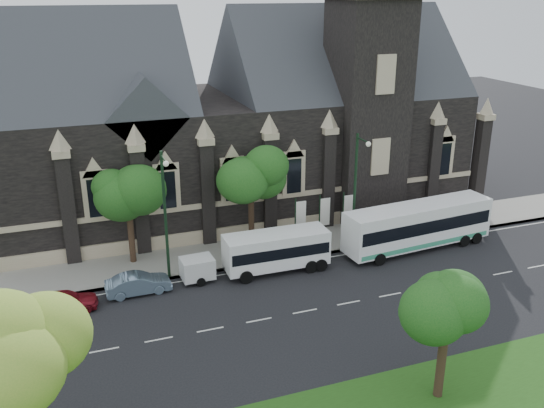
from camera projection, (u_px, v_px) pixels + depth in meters
name	position (u px, v px, depth m)	size (l,w,h in m)	color
ground	(259.00, 320.00, 35.19)	(160.00, 160.00, 0.00)	black
sidewalk	(217.00, 255.00, 43.53)	(80.00, 5.00, 0.15)	gray
museum	(244.00, 118.00, 50.54)	(40.00, 17.70, 29.90)	black
tree_park_near	(31.00, 347.00, 21.45)	(4.42, 4.42, 8.56)	black
tree_park_east	(448.00, 310.00, 27.36)	(3.40, 3.40, 6.28)	black
tree_walk_right	(253.00, 172.00, 43.64)	(4.08, 4.08, 7.80)	black
tree_walk_left	(130.00, 187.00, 40.76)	(3.91, 3.91, 7.64)	black
street_lamp_near	(356.00, 186.00, 42.88)	(0.36, 1.88, 9.00)	black
street_lamp_mid	(165.00, 209.00, 38.38)	(0.36, 1.88, 9.00)	black
banner_flag_left	(299.00, 218.00, 44.31)	(0.90, 0.10, 4.00)	black
banner_flag_center	(323.00, 215.00, 44.96)	(0.90, 0.10, 4.00)	black
banner_flag_right	(346.00, 212.00, 45.60)	(0.90, 0.10, 4.00)	black
tour_coach	(418.00, 225.00, 44.24)	(12.19, 3.62, 3.50)	white
shuttle_bus	(277.00, 249.00, 40.85)	(7.34, 2.66, 2.82)	white
box_trailer	(197.00, 268.00, 39.59)	(3.17, 1.86, 1.68)	silver
sedan	(138.00, 284.00, 38.07)	(1.46, 4.19, 1.38)	slate
car_far_red	(64.00, 301.00, 35.98)	(1.60, 3.97, 1.35)	maroon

